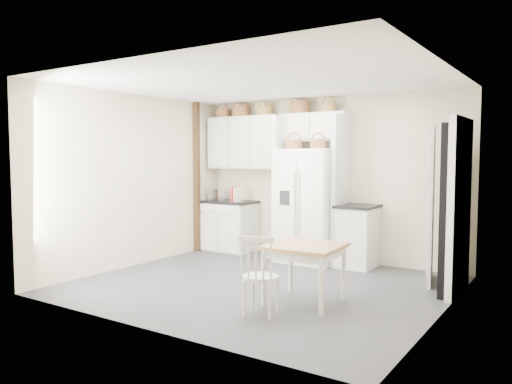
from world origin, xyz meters
The scene contains 29 objects.
floor centered at (0.00, 0.00, 0.00)m, with size 4.50×4.50×0.00m, color #3A3A3A.
ceiling centered at (0.00, 0.00, 2.60)m, with size 4.50×4.50×0.00m, color white.
wall_back centered at (0.00, 2.00, 1.30)m, with size 4.50×4.50×0.00m, color beige.
wall_left centered at (-2.25, 0.00, 1.30)m, with size 4.00×4.00×0.00m, color beige.
wall_right centered at (2.25, 0.00, 1.30)m, with size 4.00×4.00×0.00m, color beige.
refrigerator centered at (-0.15, 1.63, 0.89)m, with size 0.92×0.74×1.78m, color white.
base_cab_left centered at (-1.77, 1.70, 0.42)m, with size 0.91×0.58×0.85m, color silver.
base_cab_right centered at (0.64, 1.70, 0.45)m, with size 0.51×0.61×0.90m, color silver.
dining_table centered at (0.84, -0.38, 0.33)m, with size 0.80×0.80×0.67m, color brown.
windsor_chair centered at (0.66, -1.03, 0.40)m, with size 0.39×0.36×0.81m, color silver.
counter_left centered at (-1.77, 1.70, 0.86)m, with size 0.95×0.61×0.04m, color black.
counter_right centered at (0.64, 1.70, 0.92)m, with size 0.55×0.65×0.04m, color black.
toaster centered at (-2.01, 1.66, 0.98)m, with size 0.28×0.16×0.20m, color silver.
cookbook_red centered at (-1.59, 1.62, 1.01)m, with size 0.04×0.17×0.26m, color red.
cookbook_cream centered at (-1.52, 1.62, 1.01)m, with size 0.04×0.16×0.25m, color beige.
basket_upper_a centered at (-1.98, 1.83, 2.42)m, with size 0.26×0.26×0.14m, color brown.
basket_upper_b centered at (-1.59, 1.83, 2.44)m, with size 0.31×0.31×0.19m, color brown.
basket_upper_c centered at (-1.11, 1.83, 2.43)m, with size 0.28×0.28×0.16m, color brown.
basket_bridge_a centered at (-0.44, 1.83, 2.44)m, with size 0.33×0.33×0.19m, color brown.
basket_bridge_b centered at (0.08, 1.83, 2.42)m, with size 0.24×0.24×0.14m, color brown.
basket_fridge_a centered at (-0.37, 1.53, 1.85)m, with size 0.27×0.27×0.14m, color brown.
basket_fridge_b centered at (0.05, 1.53, 1.85)m, with size 0.25×0.25×0.14m, color brown.
upper_cabinet centered at (-1.50, 1.83, 1.90)m, with size 1.40×0.34×0.90m, color silver.
bridge_cabinet centered at (-0.15, 1.83, 2.12)m, with size 1.12×0.34×0.45m, color silver.
fridge_panel_left centered at (-0.66, 1.70, 1.15)m, with size 0.08×0.60×2.30m, color silver.
fridge_panel_right centered at (0.36, 1.70, 1.15)m, with size 0.08×0.60×2.30m, color silver.
trim_post centered at (-2.20, 1.35, 1.30)m, with size 0.09×0.09×2.60m, color #301F0F.
doorway_void centered at (2.16, 1.00, 1.02)m, with size 0.18×0.85×2.05m, color black.
door_slab centered at (1.80, 1.33, 1.02)m, with size 0.80×0.04×2.05m, color white.
Camera 1 is at (3.44, -5.35, 1.67)m, focal length 35.00 mm.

